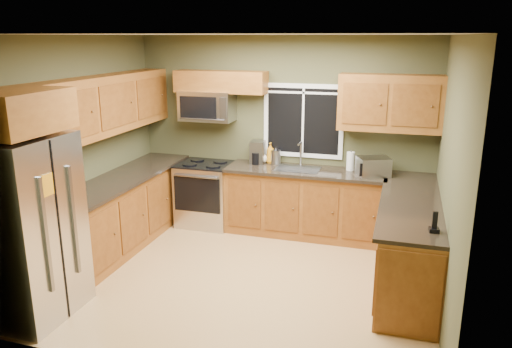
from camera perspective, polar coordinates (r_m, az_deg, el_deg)
The scene contains 28 objects.
floor at distance 5.87m, azimuth -1.48°, elevation -11.74°, with size 4.20×4.20×0.00m, color #B1834D.
ceiling at distance 5.21m, azimuth -1.70°, elevation 15.66°, with size 4.20×4.20×0.00m, color white.
back_wall at distance 7.07m, azimuth 3.01°, elevation 4.61°, with size 4.20×4.20×0.00m, color #434327.
front_wall at distance 3.79m, azimuth -10.17°, elevation -5.36°, with size 4.20×4.20×0.00m, color #434327.
left_wall at distance 6.35m, azimuth -19.91°, elevation 2.43°, with size 3.60×3.60×0.00m, color #434327.
right_wall at distance 5.15m, azimuth 21.22°, elevation -0.61°, with size 3.60×3.60×0.00m, color #434327.
window at distance 6.96m, azimuth 5.41°, elevation 6.07°, with size 1.12×0.03×1.02m.
base_cabinets_left at distance 6.80m, azimuth -14.82°, elevation -4.21°, with size 0.60×2.65×0.90m, color brown.
countertop_left at distance 6.65m, azimuth -14.92°, elevation -0.42°, with size 0.65×2.65×0.04m, color black.
base_cabinets_back at distance 6.93m, azimuth 5.64°, elevation -3.37°, with size 2.17×0.60×0.90m, color brown.
countertop_back at distance 6.77m, azimuth 5.71°, elevation 0.33°, with size 2.17×0.65×0.04m, color black.
base_cabinets_peninsula at distance 5.93m, azimuth 17.12°, elevation -7.36°, with size 0.60×2.52×0.90m.
countertop_peninsula at distance 5.78m, azimuth 17.24°, elevation -3.01°, with size 0.65×2.50×0.04m, color black.
upper_cabinets_left at distance 6.55m, azimuth -16.69°, elevation 7.63°, with size 0.33×2.65×0.72m, color brown.
upper_cabinets_back_left at distance 7.07m, azimuth -4.06°, elevation 10.48°, with size 1.30×0.33×0.30m, color brown.
upper_cabinets_back_right at distance 6.64m, azimuth 15.08°, elevation 7.84°, with size 1.30×0.33×0.72m, color brown.
upper_cabinet_over_fridge at distance 5.02m, azimuth -26.04°, elevation 6.44°, with size 0.72×0.90×0.38m, color brown.
refrigerator at distance 5.29m, azimuth -24.59°, elevation -5.71°, with size 0.74×0.90×1.80m.
range at distance 7.30m, azimuth -5.75°, elevation -2.23°, with size 0.76×0.69×0.94m.
microwave at distance 7.15m, azimuth -5.60°, elevation 7.76°, with size 0.76×0.41×0.42m.
sink at distance 6.80m, azimuth 4.79°, elevation 0.70°, with size 0.60×0.42×0.36m.
toaster_oven at distance 6.59m, azimuth 13.25°, elevation 0.82°, with size 0.48×0.44×0.24m.
coffee_maker at distance 7.06m, azimuth 0.15°, elevation 2.42°, with size 0.21×0.27×0.32m.
kettle at distance 7.00m, azimuth 2.28°, elevation 2.03°, with size 0.16×0.16×0.25m.
paper_towel_roll at distance 6.81m, azimuth 10.75°, elevation 1.46°, with size 0.12×0.12×0.28m.
soap_bottle_a at distance 7.07m, azimuth 1.66°, elevation 2.43°, with size 0.11×0.11×0.29m, color orange.
soap_bottle_c at distance 7.11m, azimuth 0.82°, elevation 1.99°, with size 0.13×0.13×0.17m, color white.
cordless_phone at distance 4.89m, azimuth 19.70°, elevation -5.60°, with size 0.10×0.10×0.20m.
Camera 1 is at (1.64, -4.95, 2.69)m, focal length 35.00 mm.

